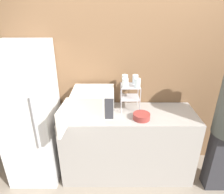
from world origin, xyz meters
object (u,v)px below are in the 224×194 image
microwave (92,102)px  refrigerator (31,116)px  dish_rack (130,92)px  glass_back_right (135,79)px  glass_front_right (137,83)px  bowl (141,116)px  glass_front_left (125,83)px  glass_back_left (125,79)px

microwave → refrigerator: bearing=-177.8°
dish_rack → glass_back_right: glass_back_right is taller
glass_front_right → bowl: bearing=-75.6°
glass_back_right → glass_front_right: same height
dish_rack → glass_front_right: (0.07, -0.07, 0.15)m
glass_front_left → glass_back_left: (0.00, 0.13, 0.00)m
glass_back_right → glass_front_right: 0.14m
microwave → glass_front_right: glass_front_right is taller
glass_front_right → dish_rack: bearing=137.3°
glass_back_left → microwave: bearing=-158.3°
microwave → glass_front_left: 0.47m
microwave → glass_front_right: 0.59m
dish_rack → bowl: (0.12, -0.25, -0.20)m
glass_front_right → refrigerator: (-1.32, -0.05, -0.42)m
glass_back_left → bowl: 0.51m
glass_front_left → refrigerator: bearing=-177.2°
dish_rack → glass_back_right: size_ratio=3.04×
glass_back_right → bowl: size_ratio=0.54×
bowl → refrigerator: refrigerator is taller
dish_rack → glass_front_left: glass_front_left is taller
refrigerator → glass_back_right: bearing=8.1°
dish_rack → refrigerator: size_ratio=0.18×
glass_front_left → refrigerator: size_ratio=0.06×
microwave → glass_back_right: glass_back_right is taller
glass_back_right → microwave: bearing=-163.6°
glass_back_right → glass_back_left: size_ratio=1.00×
glass_front_left → glass_front_right: same height
glass_front_right → refrigerator: refrigerator is taller
bowl → glass_back_right: bearing=100.2°
glass_back_right → glass_front_right: size_ratio=1.00×
dish_rack → bowl: bearing=-64.1°
microwave → glass_back_left: glass_back_left is taller
glass_front_left → glass_back_left: 0.13m
microwave → bowl: size_ratio=3.99×
bowl → glass_front_right: bearing=104.4°
dish_rack → glass_back_left: (-0.07, 0.07, 0.15)m
glass_back_left → bowl: bearing=-59.7°
glass_back_left → glass_front_right: bearing=-44.8°
bowl → glass_back_left: bearing=120.3°
bowl → refrigerator: (-1.37, 0.13, -0.07)m
glass_front_right → refrigerator: 1.39m
microwave → dish_rack: (0.47, 0.09, 0.09)m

